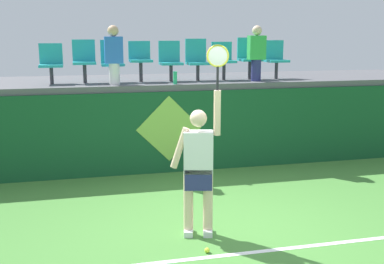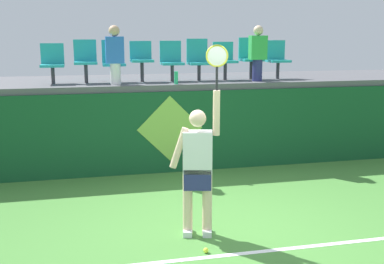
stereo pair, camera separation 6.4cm
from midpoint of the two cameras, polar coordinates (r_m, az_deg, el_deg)
name	(u,v)px [view 1 (the left image)]	position (r m, az deg, el deg)	size (l,w,h in m)	color
ground_plane	(222,231)	(6.61, 3.36, -11.87)	(40.00, 40.00, 0.00)	#478438
court_back_wall	(177,131)	(9.19, -2.01, 0.09)	(12.20, 0.20, 1.58)	#144C28
spectator_platform	(165,81)	(10.27, -3.42, 6.10)	(12.20, 2.58, 0.12)	#56565B
court_baseline_stripe	(239,254)	(6.01, 5.33, -14.41)	(10.98, 0.08, 0.01)	white
tennis_player	(199,166)	(6.19, 0.52, -4.08)	(0.74, 0.34, 2.52)	white
tennis_ball	(207,250)	(6.01, 1.52, -14.07)	(0.07, 0.07, 0.07)	#D1E533
water_bottle	(175,78)	(9.11, -2.25, 6.54)	(0.08, 0.08, 0.24)	#26B272
stadium_chair_0	(51,62)	(9.60, -16.82, 8.10)	(0.44, 0.42, 0.77)	#38383D
stadium_chair_1	(84,59)	(9.58, -13.06, 8.58)	(0.44, 0.42, 0.84)	#38383D
stadium_chair_2	(112,60)	(9.61, -9.77, 8.57)	(0.44, 0.42, 0.83)	#38383D
stadium_chair_3	(140,58)	(9.64, -6.46, 8.85)	(0.44, 0.42, 0.81)	#38383D
stadium_chair_4	(170,59)	(9.75, -2.83, 8.74)	(0.44, 0.42, 0.81)	#38383D
stadium_chair_5	(197,58)	(9.87, 0.40, 8.86)	(0.44, 0.42, 0.85)	#38383D
stadium_chair_6	(223,58)	(10.01, 3.58, 8.84)	(0.44, 0.42, 0.78)	#38383D
stadium_chair_7	(249,56)	(10.19, 6.68, 9.09)	(0.44, 0.42, 0.87)	#38383D
stadium_chair_8	(275,57)	(10.42, 9.84, 8.85)	(0.44, 0.42, 0.81)	#38383D
spectator_0	(256,52)	(9.77, 7.59, 9.51)	(0.34, 0.20, 1.11)	navy
spectator_1	(114,54)	(9.14, -9.61, 9.29)	(0.34, 0.21, 1.11)	white
wall_signage_mount	(170,172)	(9.25, -2.92, -4.86)	(1.27, 0.01, 1.50)	#144C28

